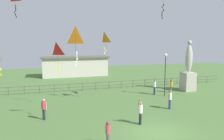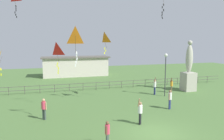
# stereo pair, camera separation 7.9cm
# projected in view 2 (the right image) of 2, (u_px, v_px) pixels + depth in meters

# --- Properties ---
(ground_plane) EXTENTS (80.00, 80.00, 0.00)m
(ground_plane) POSITION_uv_depth(u_px,v_px,m) (156.00, 133.00, 14.24)
(ground_plane) COLOR #4C7038
(statue_monument) EXTENTS (1.47, 1.47, 6.24)m
(statue_monument) POSITION_uv_depth(u_px,v_px,m) (189.00, 74.00, 26.45)
(statue_monument) COLOR #B2AD9E
(statue_monument) RESTS_ON ground_plane
(lamppost) EXTENTS (0.36, 0.36, 4.78)m
(lamppost) POSITION_uv_depth(u_px,v_px,m) (166.00, 66.00, 23.51)
(lamppost) COLOR #38383D
(lamppost) RESTS_ON ground_plane
(person_0) EXTENTS (0.45, 0.44, 2.00)m
(person_0) POSITION_uv_depth(u_px,v_px,m) (140.00, 111.00, 15.64)
(person_0) COLOR black
(person_0) RESTS_ON ground_plane
(person_1) EXTENTS (0.39, 0.53, 2.05)m
(person_1) POSITION_uv_depth(u_px,v_px,m) (155.00, 86.00, 24.62)
(person_1) COLOR navy
(person_1) RESTS_ON ground_plane
(person_2) EXTENTS (0.41, 0.36, 1.68)m
(person_2) POSITION_uv_depth(u_px,v_px,m) (44.00, 108.00, 16.59)
(person_2) COLOR #3F4C47
(person_2) RESTS_ON ground_plane
(person_3) EXTENTS (0.42, 0.39, 1.75)m
(person_3) POSITION_uv_depth(u_px,v_px,m) (170.00, 98.00, 19.25)
(person_3) COLOR navy
(person_3) RESTS_ON ground_plane
(person_4) EXTENTS (0.30, 0.39, 1.51)m
(person_4) POSITION_uv_depth(u_px,v_px,m) (107.00, 132.00, 12.33)
(person_4) COLOR #3F4C47
(person_4) RESTS_ON ground_plane
(person_5) EXTENTS (0.43, 0.43, 1.85)m
(person_5) POSITION_uv_depth(u_px,v_px,m) (172.00, 85.00, 25.54)
(person_5) COLOR brown
(person_5) RESTS_ON ground_plane
(kite_1) EXTENTS (1.04, 1.25, 2.85)m
(kite_1) POSITION_uv_depth(u_px,v_px,m) (56.00, 51.00, 18.98)
(kite_1) COLOR red
(kite_3) EXTENTS (0.90, 0.79, 2.79)m
(kite_3) POSITION_uv_depth(u_px,v_px,m) (75.00, 37.00, 14.66)
(kite_3) COLOR orange
(kite_5) EXTENTS (0.67, 1.12, 2.08)m
(kite_5) POSITION_uv_depth(u_px,v_px,m) (2.00, 57.00, 16.94)
(kite_5) COLOR yellow
(kite_6) EXTENTS (0.88, 0.88, 2.07)m
(kite_6) POSITION_uv_depth(u_px,v_px,m) (104.00, 38.00, 20.20)
(kite_6) COLOR orange
(waterfront_railing) EXTENTS (36.04, 0.06, 0.95)m
(waterfront_railing) POSITION_uv_depth(u_px,v_px,m) (102.00, 84.00, 27.38)
(waterfront_railing) COLOR #4C4742
(waterfront_railing) RESTS_ON ground_plane
(pavilion_building) EXTENTS (11.80, 3.83, 3.48)m
(pavilion_building) POSITION_uv_depth(u_px,v_px,m) (76.00, 66.00, 38.13)
(pavilion_building) COLOR beige
(pavilion_building) RESTS_ON ground_plane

